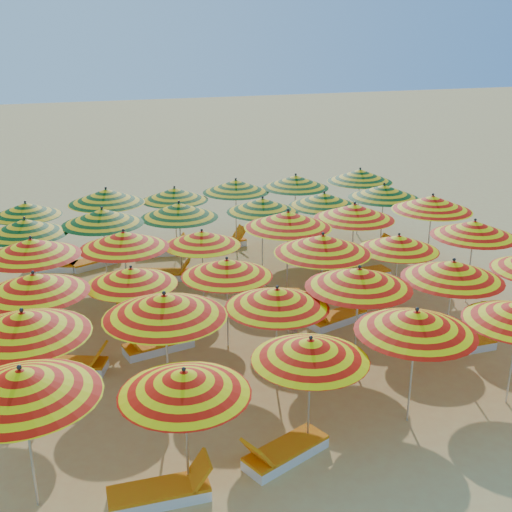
{
  "coord_description": "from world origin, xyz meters",
  "views": [
    {
      "loc": [
        -5.67,
        -15.22,
        7.49
      ],
      "look_at": [
        0.0,
        0.5,
        1.6
      ],
      "focal_mm": 45.0,
      "sensor_mm": 36.0,
      "label": 1
    }
  ],
  "objects_px": {
    "umbrella_21": "(288,220)",
    "lounger_10": "(16,297)",
    "umbrella_24": "(25,227)",
    "umbrella_15": "(323,244)",
    "umbrella_2": "(310,350)",
    "umbrella_12": "(34,283)",
    "umbrella_1": "(184,382)",
    "lounger_16": "(163,250)",
    "lounger_3": "(71,365)",
    "umbrella_17": "(474,229)",
    "lounger_7": "(146,307)",
    "lounger_11": "(165,274)",
    "lounger_14": "(52,266)",
    "umbrella_32": "(175,194)",
    "umbrella_8": "(277,298)",
    "umbrella_16": "(399,243)",
    "umbrella_29": "(384,191)",
    "lounger_13": "(368,252)",
    "umbrella_9": "(359,278)",
    "umbrella_28": "(324,200)",
    "umbrella_33": "(236,186)",
    "umbrella_35": "(360,175)",
    "lounger_0": "(162,492)",
    "umbrella_25": "(102,217)",
    "lounger_2": "(459,345)",
    "lounger_12": "(335,256)",
    "umbrella_6": "(23,324)",
    "umbrella_22": "(354,212)",
    "umbrella_19": "(124,240)",
    "umbrella_3": "(416,322)",
    "lounger_15": "(96,261)",
    "umbrella_31": "(106,196)",
    "umbrella_23": "(432,203)",
    "umbrella_34": "(296,182)",
    "umbrella_0": "(21,383)",
    "umbrella_14": "(227,268)",
    "umbrella_30": "(26,209)",
    "lounger_1": "(284,452)",
    "umbrella_13": "(131,276)",
    "umbrella_27": "(263,205)",
    "umbrella_7": "(165,306)",
    "umbrella_10": "(453,270)",
    "lounger_9": "(362,274)",
    "umbrella_18": "(31,248)",
    "lounger_6": "(21,325)",
    "beachgoer_a": "(293,329)"
  },
  "relations": [
    {
      "from": "umbrella_1",
      "to": "lounger_16",
      "type": "bearing_deg",
      "value": 80.05
    },
    {
      "from": "umbrella_7",
      "to": "umbrella_16",
      "type": "xyz_separation_m",
      "value": [
        6.98,
        2.61,
        -0.27
      ]
    },
    {
      "from": "umbrella_17",
      "to": "umbrella_1",
      "type": "bearing_deg",
      "value": -152.11
    },
    {
      "from": "umbrella_29",
      "to": "umbrella_27",
      "type": "bearing_deg",
      "value": 179.39
    },
    {
      "from": "umbrella_8",
      "to": "lounger_7",
      "type": "height_order",
      "value": "umbrella_8"
    },
    {
      "from": "umbrella_13",
      "to": "umbrella_14",
      "type": "bearing_deg",
      "value": -8.34
    },
    {
      "from": "umbrella_10",
      "to": "lounger_9",
      "type": "distance_m",
      "value": 5.66
    },
    {
      "from": "lounger_0",
      "to": "umbrella_25",
      "type": "bearing_deg",
      "value": 90.77
    },
    {
      "from": "umbrella_8",
      "to": "lounger_15",
      "type": "distance_m",
      "value": 9.86
    },
    {
      "from": "umbrella_24",
      "to": "umbrella_15",
      "type": "bearing_deg",
      "value": -33.05
    },
    {
      "from": "lounger_6",
      "to": "beachgoer_a",
      "type": "bearing_deg",
      "value": -21.1
    },
    {
      "from": "umbrella_24",
      "to": "umbrella_35",
      "type": "bearing_deg",
      "value": 11.32
    },
    {
      "from": "umbrella_2",
      "to": "lounger_3",
      "type": "xyz_separation_m",
      "value": [
        -4.01,
        4.43,
        -1.88
      ]
    },
    {
      "from": "lounger_0",
      "to": "umbrella_15",
      "type": "bearing_deg",
      "value": 47.14
    },
    {
      "from": "umbrella_24",
      "to": "lounger_13",
      "type": "xyz_separation_m",
      "value": [
        11.17,
        -0.02,
        -2.06
      ]
    },
    {
      "from": "umbrella_14",
      "to": "umbrella_32",
      "type": "xyz_separation_m",
      "value": [
        0.41,
        7.34,
        0.08
      ]
    },
    {
      "from": "umbrella_30",
      "to": "lounger_1",
      "type": "distance_m",
      "value": 12.81
    },
    {
      "from": "umbrella_22",
      "to": "umbrella_35",
      "type": "bearing_deg",
      "value": 59.59
    },
    {
      "from": "umbrella_13",
      "to": "lounger_11",
      "type": "relative_size",
      "value": 1.39
    },
    {
      "from": "umbrella_21",
      "to": "lounger_12",
      "type": "distance_m",
      "value": 4.24
    },
    {
      "from": "lounger_7",
      "to": "lounger_11",
      "type": "distance_m",
      "value": 2.62
    },
    {
      "from": "umbrella_18",
      "to": "umbrella_2",
      "type": "bearing_deg",
      "value": -56.79
    },
    {
      "from": "umbrella_31",
      "to": "umbrella_23",
      "type": "bearing_deg",
      "value": -24.97
    },
    {
      "from": "lounger_2",
      "to": "umbrella_9",
      "type": "bearing_deg",
      "value": -0.68
    },
    {
      "from": "umbrella_21",
      "to": "lounger_10",
      "type": "xyz_separation_m",
      "value": [
        -7.62,
        2.27,
        -2.22
      ]
    },
    {
      "from": "umbrella_8",
      "to": "umbrella_35",
      "type": "relative_size",
      "value": 0.75
    },
    {
      "from": "umbrella_1",
      "to": "umbrella_16",
      "type": "bearing_deg",
      "value": 35.6
    },
    {
      "from": "umbrella_34",
      "to": "lounger_1",
      "type": "xyz_separation_m",
      "value": [
        -5.31,
        -11.98,
        -2.12
      ]
    },
    {
      "from": "umbrella_1",
      "to": "umbrella_32",
      "type": "distance_m",
      "value": 12.47
    },
    {
      "from": "umbrella_8",
      "to": "umbrella_9",
      "type": "height_order",
      "value": "umbrella_9"
    },
    {
      "from": "umbrella_3",
      "to": "lounger_7",
      "type": "height_order",
      "value": "umbrella_3"
    },
    {
      "from": "umbrella_12",
      "to": "umbrella_24",
      "type": "bearing_deg",
      "value": 91.23
    },
    {
      "from": "umbrella_0",
      "to": "umbrella_29",
      "type": "xyz_separation_m",
      "value": [
        11.88,
        9.25,
        -0.05
      ]
    },
    {
      "from": "umbrella_2",
      "to": "umbrella_12",
      "type": "relative_size",
      "value": 0.86
    },
    {
      "from": "umbrella_33",
      "to": "lounger_3",
      "type": "xyz_separation_m",
      "value": [
        -6.5,
        -7.52,
        -2.08
      ]
    },
    {
      "from": "umbrella_31",
      "to": "umbrella_34",
      "type": "relative_size",
      "value": 1.01
    },
    {
      "from": "umbrella_6",
      "to": "lounger_7",
      "type": "relative_size",
      "value": 1.62
    },
    {
      "from": "umbrella_9",
      "to": "umbrella_19",
      "type": "relative_size",
      "value": 1.24
    },
    {
      "from": "umbrella_3",
      "to": "lounger_7",
      "type": "relative_size",
      "value": 1.41
    },
    {
      "from": "umbrella_8",
      "to": "umbrella_2",
      "type": "bearing_deg",
      "value": -96.03
    },
    {
      "from": "umbrella_12",
      "to": "lounger_13",
      "type": "bearing_deg",
      "value": 22.91
    },
    {
      "from": "umbrella_1",
      "to": "umbrella_33",
      "type": "height_order",
      "value": "umbrella_33"
    },
    {
      "from": "umbrella_9",
      "to": "umbrella_28",
      "type": "distance_m",
      "value": 7.27
    },
    {
      "from": "umbrella_8",
      "to": "umbrella_16",
      "type": "xyz_separation_m",
      "value": [
        4.54,
        2.51,
        -0.04
      ]
    },
    {
      "from": "umbrella_15",
      "to": "lounger_14",
      "type": "bearing_deg",
      "value": 133.03
    },
    {
      "from": "umbrella_13",
      "to": "umbrella_19",
      "type": "distance_m",
      "value": 2.24
    },
    {
      "from": "umbrella_25",
      "to": "umbrella_28",
      "type": "bearing_deg",
      "value": -1.08
    },
    {
      "from": "umbrella_33",
      "to": "lounger_15",
      "type": "relative_size",
      "value": 1.73
    },
    {
      "from": "umbrella_29",
      "to": "lounger_13",
      "type": "xyz_separation_m",
      "value": [
        -0.5,
        -0.04,
        -2.12
      ]
    },
    {
      "from": "lounger_14",
      "to": "umbrella_21",
      "type": "bearing_deg",
      "value": -12.61
    }
  ]
}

